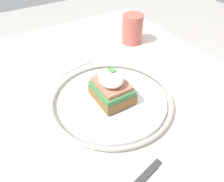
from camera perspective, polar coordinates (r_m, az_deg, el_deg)
The scene contains 6 objects.
dining_table at distance 0.63m, azimuth -2.09°, elevation -11.13°, with size 0.94×0.78×0.77m.
plate at distance 0.52m, azimuth 0.00°, elevation -2.28°, with size 0.29×0.29×0.02m.
sandwich at distance 0.49m, azimuth -0.09°, elevation 0.89°, with size 0.09×0.08×0.08m.
fork at distance 0.65m, azimuth -7.70°, elevation 6.87°, with size 0.04×0.15×0.00m.
knife at distance 0.43m, azimuth 11.74°, elevation -18.04°, with size 0.06×0.21×0.01m.
cup at distance 0.75m, azimuth 5.35°, elevation 15.95°, with size 0.07×0.07×0.09m.
Camera 1 is at (0.34, -0.18, 1.13)m, focal length 35.00 mm.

